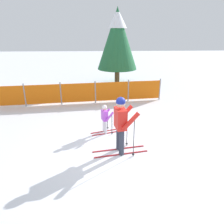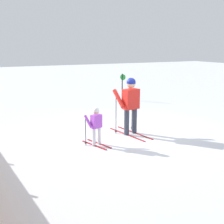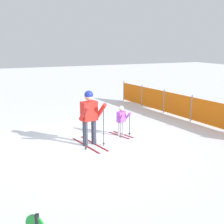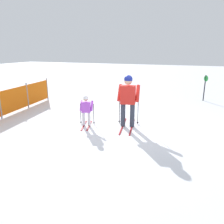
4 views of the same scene
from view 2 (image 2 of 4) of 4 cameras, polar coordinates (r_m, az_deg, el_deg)
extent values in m
plane|color=white|center=(8.45, 3.62, -4.51)|extent=(60.00, 60.00, 0.00)
cube|color=maroon|center=(8.38, 2.96, -4.58)|extent=(1.57, 0.34, 0.02)
cube|color=maroon|center=(8.57, 4.52, -4.20)|extent=(1.57, 0.34, 0.02)
cylinder|color=#333847|center=(8.27, 2.99, -2.03)|extent=(0.15, 0.15, 0.75)
cylinder|color=#333847|center=(8.46, 4.56, -1.70)|extent=(0.15, 0.15, 0.75)
cube|color=red|center=(8.22, 3.86, 2.65)|extent=(0.35, 0.51, 0.59)
cylinder|color=red|center=(8.19, 1.35, 2.76)|extent=(0.51, 0.21, 0.52)
cylinder|color=red|center=(8.56, 4.44, 3.19)|extent=(0.51, 0.21, 0.52)
sphere|color=#D8AD8C|center=(8.15, 3.91, 5.73)|extent=(0.25, 0.25, 0.25)
sphere|color=navy|center=(8.14, 3.91, 6.03)|extent=(0.26, 0.26, 0.26)
cylinder|color=black|center=(8.35, 0.82, -0.52)|extent=(0.02, 0.02, 1.17)
cylinder|color=black|center=(8.49, 0.81, -3.97)|extent=(0.07, 0.07, 0.01)
cylinder|color=black|center=(8.74, 4.08, 0.08)|extent=(0.02, 0.02, 1.17)
cylinder|color=black|center=(8.88, 4.03, -3.23)|extent=(0.07, 0.07, 0.01)
cube|color=maroon|center=(7.51, -3.67, -6.76)|extent=(0.93, 0.34, 0.02)
cube|color=maroon|center=(7.62, -2.63, -6.44)|extent=(0.93, 0.34, 0.02)
cylinder|color=silver|center=(7.43, -3.70, -5.04)|extent=(0.09, 0.09, 0.45)
cylinder|color=silver|center=(7.55, -2.64, -4.74)|extent=(0.09, 0.09, 0.45)
cube|color=#B24CD8|center=(7.37, -3.21, -1.91)|extent=(0.24, 0.32, 0.35)
cylinder|color=#B24CD8|center=(7.35, -4.87, -1.92)|extent=(0.30, 0.16, 0.32)
cylinder|color=#B24CD8|center=(7.57, -2.80, -1.44)|extent=(0.30, 0.16, 0.32)
sphere|color=#D8AD8C|center=(7.31, -3.23, 0.12)|extent=(0.15, 0.15, 0.15)
sphere|color=white|center=(7.30, -3.24, 0.32)|extent=(0.16, 0.16, 0.16)
cylinder|color=black|center=(7.46, -5.38, -4.16)|extent=(0.02, 0.02, 0.71)
cylinder|color=black|center=(7.55, -5.34, -6.28)|extent=(0.07, 0.07, 0.01)
cylinder|color=black|center=(7.73, -2.82, -3.48)|extent=(0.02, 0.02, 0.71)
cylinder|color=black|center=(7.82, -2.80, -5.54)|extent=(0.07, 0.07, 0.01)
cylinder|color=black|center=(13.71, 2.09, 5.14)|extent=(0.05, 0.05, 1.26)
cylinder|color=green|center=(13.64, 2.22, 7.08)|extent=(0.24, 0.18, 0.28)
camera|label=1|loc=(11.63, 30.94, 15.61)|focal=35.00mm
camera|label=3|loc=(16.19, -1.43, 14.92)|focal=45.00mm
camera|label=4|loc=(6.05, 59.72, 5.52)|focal=35.00mm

